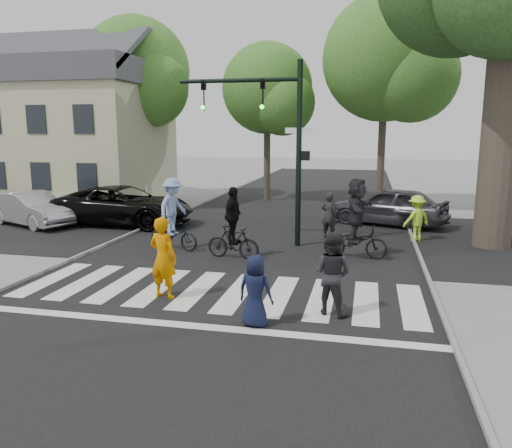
# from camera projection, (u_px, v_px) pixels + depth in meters

# --- Properties ---
(ground) EXTENTS (120.00, 120.00, 0.00)m
(ground) POSITION_uv_depth(u_px,v_px,m) (204.00, 305.00, 11.03)
(ground) COLOR gray
(ground) RESTS_ON ground
(road_stem) EXTENTS (10.00, 70.00, 0.01)m
(road_stem) POSITION_uv_depth(u_px,v_px,m) (255.00, 252.00, 15.82)
(road_stem) COLOR black
(road_stem) RESTS_ON ground
(road_cross) EXTENTS (70.00, 10.00, 0.01)m
(road_cross) POSITION_uv_depth(u_px,v_px,m) (272.00, 233.00, 18.70)
(road_cross) COLOR black
(road_cross) RESTS_ON ground
(curb_left) EXTENTS (0.10, 70.00, 0.10)m
(curb_left) POSITION_uv_depth(u_px,v_px,m) (110.00, 243.00, 16.91)
(curb_left) COLOR gray
(curb_left) RESTS_ON ground
(curb_right) EXTENTS (0.10, 70.00, 0.10)m
(curb_right) POSITION_uv_depth(u_px,v_px,m) (421.00, 260.00, 14.72)
(curb_right) COLOR gray
(curb_right) RESTS_ON ground
(crosswalk) EXTENTS (10.00, 3.85, 0.01)m
(crosswalk) POSITION_uv_depth(u_px,v_px,m) (213.00, 295.00, 11.66)
(crosswalk) COLOR silver
(crosswalk) RESTS_ON ground
(traffic_signal) EXTENTS (4.45, 0.29, 6.00)m
(traffic_signal) POSITION_uv_depth(u_px,v_px,m) (273.00, 127.00, 16.17)
(traffic_signal) COLOR black
(traffic_signal) RESTS_ON ground
(bg_tree_0) EXTENTS (5.46, 5.20, 8.97)m
(bg_tree_0) POSITION_uv_depth(u_px,v_px,m) (62.00, 88.00, 28.21)
(bg_tree_0) COLOR brown
(bg_tree_0) RESTS_ON ground
(bg_tree_1) EXTENTS (6.09, 5.80, 9.80)m
(bg_tree_1) POSITION_uv_depth(u_px,v_px,m) (139.00, 76.00, 26.52)
(bg_tree_1) COLOR brown
(bg_tree_1) RESTS_ON ground
(bg_tree_2) EXTENTS (5.04, 4.80, 8.40)m
(bg_tree_2) POSITION_uv_depth(u_px,v_px,m) (271.00, 92.00, 26.27)
(bg_tree_2) COLOR brown
(bg_tree_2) RESTS_ON ground
(bg_tree_3) EXTENTS (6.30, 6.00, 10.20)m
(bg_tree_3) POSITION_uv_depth(u_px,v_px,m) (392.00, 63.00, 23.45)
(bg_tree_3) COLOR brown
(bg_tree_3) RESTS_ON ground
(house) EXTENTS (8.40, 8.10, 8.82)m
(house) POSITION_uv_depth(u_px,v_px,m) (80.00, 130.00, 26.22)
(house) COLOR #B1AE8B
(house) RESTS_ON ground
(pedestrian_woman) EXTENTS (0.78, 0.61, 1.90)m
(pedestrian_woman) POSITION_uv_depth(u_px,v_px,m) (163.00, 258.00, 11.36)
(pedestrian_woman) COLOR #D67700
(pedestrian_woman) RESTS_ON ground
(pedestrian_child) EXTENTS (0.77, 0.57, 1.44)m
(pedestrian_child) POSITION_uv_depth(u_px,v_px,m) (255.00, 291.00, 9.74)
(pedestrian_child) COLOR black
(pedestrian_child) RESTS_ON ground
(pedestrian_adult) EXTENTS (1.04, 0.94, 1.76)m
(pedestrian_adult) POSITION_uv_depth(u_px,v_px,m) (332.00, 274.00, 10.36)
(pedestrian_adult) COLOR black
(pedestrian_adult) RESTS_ON ground
(cyclist_left) EXTENTS (1.93, 1.33, 2.32)m
(cyclist_left) POSITION_uv_depth(u_px,v_px,m) (173.00, 219.00, 16.04)
(cyclist_left) COLOR black
(cyclist_left) RESTS_ON ground
(cyclist_mid) EXTENTS (1.71, 1.06, 2.17)m
(cyclist_mid) POSITION_uv_depth(u_px,v_px,m) (233.00, 229.00, 14.90)
(cyclist_mid) COLOR black
(cyclist_mid) RESTS_ON ground
(cyclist_right) EXTENTS (1.96, 1.82, 2.42)m
(cyclist_right) POSITION_uv_depth(u_px,v_px,m) (356.00, 223.00, 14.95)
(cyclist_right) COLOR black
(cyclist_right) RESTS_ON ground
(car_suv) EXTENTS (5.74, 2.73, 1.58)m
(car_suv) POSITION_uv_depth(u_px,v_px,m) (124.00, 206.00, 20.32)
(car_suv) COLOR black
(car_suv) RESTS_ON ground
(car_silver) EXTENTS (4.43, 2.94, 1.38)m
(car_silver) POSITION_uv_depth(u_px,v_px,m) (32.00, 209.00, 20.15)
(car_silver) COLOR #A4A4A8
(car_silver) RESTS_ON ground
(car_grey) EXTENTS (4.95, 3.34, 1.57)m
(car_grey) POSITION_uv_depth(u_px,v_px,m) (389.00, 206.00, 20.25)
(car_grey) COLOR #333238
(car_grey) RESTS_ON ground
(bystander_hivis) EXTENTS (1.19, 1.08, 1.60)m
(bystander_hivis) POSITION_uv_depth(u_px,v_px,m) (417.00, 218.00, 17.33)
(bystander_hivis) COLOR #C7FF34
(bystander_hivis) RESTS_ON ground
(bystander_dark) EXTENTS (0.69, 0.55, 1.64)m
(bystander_dark) POSITION_uv_depth(u_px,v_px,m) (329.00, 215.00, 17.76)
(bystander_dark) COLOR black
(bystander_dark) RESTS_ON ground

